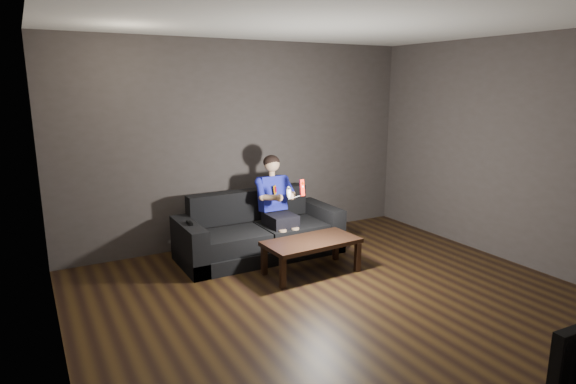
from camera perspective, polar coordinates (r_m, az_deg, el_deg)
floor at (r=4.82m, az=7.61°, el=-13.70°), size 5.00×5.00×0.00m
back_wall at (r=6.54m, az=-5.22°, el=5.74°), size 5.00×0.04×2.70m
left_wall at (r=3.53m, az=-26.31°, el=-1.50°), size 0.04×5.00×2.70m
right_wall at (r=6.22m, az=26.90°, el=4.06°), size 0.04×5.00×2.70m
ceiling at (r=4.36m, az=8.71°, el=19.98°), size 5.00×5.00×0.02m
sofa at (r=6.14m, az=-3.47°, el=-5.16°), size 2.04×0.88×0.79m
child at (r=6.08m, az=-1.38°, el=-0.80°), size 0.50×0.61×1.22m
wii_remote_red at (r=5.67m, az=1.67°, el=0.52°), size 0.05×0.08×0.20m
nunchuk_white at (r=5.60m, az=0.07°, el=-0.06°), size 0.09×0.11×0.15m
wii_remote_black at (r=5.66m, az=-11.59°, el=-3.63°), size 0.04×0.16×0.03m
coffee_table at (r=5.53m, az=2.79°, el=-6.23°), size 1.11×0.59×0.40m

